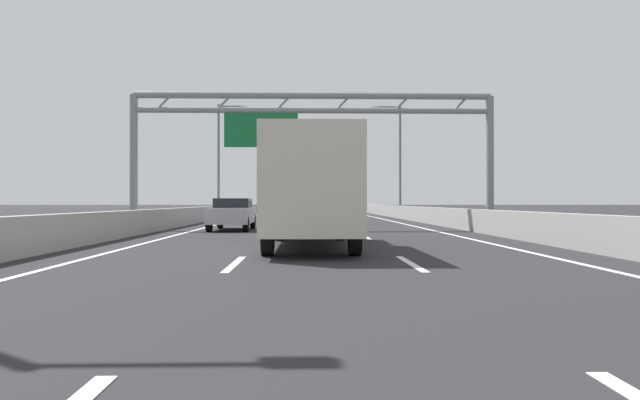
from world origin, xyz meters
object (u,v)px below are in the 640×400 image
Objects in this scene: streetlamp_left_far at (259,175)px; orange_car at (292,204)px; black_car at (307,204)px; sign_gantry at (307,124)px; streetlamp_left_distant at (274,183)px; streetlamp_right_far at (356,175)px; box_truck at (310,188)px; yellow_car at (291,204)px; silver_car at (232,214)px; streetlamp_right_mid at (397,153)px; white_car at (307,205)px; green_car at (331,205)px; streetlamp_left_mid at (221,153)px; red_car at (327,205)px; streetlamp_right_distant at (340,183)px.

streetlamp_left_far is 2.15× the size of orange_car.
orange_car is at bearing 85.31° from streetlamp_left_far.
streetlamp_left_far is 38.94m from black_car.
sign_gantry is 110.27m from orange_car.
streetlamp_right_far is at bearing -69.59° from streetlamp_left_distant.
streetlamp_left_far reaches higher than box_truck.
yellow_car is 104.74m from silver_car.
black_car is 100.87m from silver_car.
streetlamp_right_mid is 88.93m from orange_car.
white_car is (0.19, 56.96, -4.11)m from sign_gantry.
streetlamp_left_far is 14.93m from streetlamp_right_far.
black_car is at bearing 89.93° from white_car.
orange_car reaches higher than black_car.
silver_car is at bearing -96.29° from green_car.
streetlamp_left_mid is at bearing -104.11° from green_car.
streetlamp_right_far is at bearing 69.59° from streetlamp_left_mid.
streetlamp_left_far is (0.00, 40.13, 0.00)m from streetlamp_left_mid.
streetlamp_right_far is at bearing 83.99° from box_truck.
white_car reaches higher than silver_car.
sign_gantry reaches higher than silver_car.
green_car is at bearing 128.11° from streetlamp_right_far.
streetlamp_right_far reaches higher than sign_gantry.
white_car is 1.00× the size of green_car.
yellow_car is at bearing 107.11° from red_car.
streetlamp_right_distant is at bearing 90.00° from streetlamp_right_far.
orange_car is at bearing 91.67° from sign_gantry.
white_car is (7.34, -5.18, -4.65)m from streetlamp_left_far.
streetlamp_right_far is at bearing -90.00° from streetlamp_right_distant.
streetlamp_right_mid is 80.25m from streetlamp_right_distant.
box_truck is (-0.15, -110.93, 0.91)m from black_car.
streetlamp_right_mid is at bearing -79.46° from streetlamp_left_distant.
yellow_car reaches higher than red_car.
red_car is at bearing 84.88° from silver_car.
streetlamp_right_distant reaches higher than red_car.
streetlamp_left_distant is (-7.16, 102.27, 0.53)m from sign_gantry.
sign_gantry is at bearing -93.52° from green_car.
white_car is 53.29m from orange_car.
streetlamp_right_mid is (7.77, 22.01, 0.53)m from sign_gantry.
sign_gantry is at bearing -90.19° from white_car.
streetlamp_left_far is at bearing -95.09° from yellow_car.
white_car is 0.99× the size of yellow_car.
streetlamp_right_mid is 1.22× the size of box_truck.
sign_gantry is 80.39m from red_car.
green_car is at bearing 75.89° from streetlamp_left_mid.
streetlamp_right_far is 42.81m from streetlamp_left_distant.
streetlamp_right_distant reaches higher than yellow_car.
sign_gantry reaches higher than box_truck.
streetlamp_left_far is 1.00× the size of streetlamp_right_far.
streetlamp_right_distant is at bearing 0.00° from streetlamp_left_distant.
green_car is (7.53, -37.21, -0.00)m from yellow_car.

